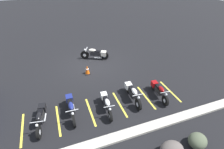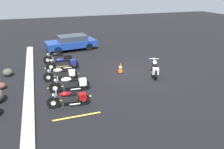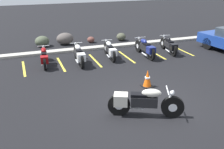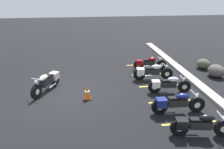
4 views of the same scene
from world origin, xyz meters
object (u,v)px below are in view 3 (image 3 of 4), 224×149
at_px(parked_bike_2, 110,50).
at_px(landscape_rock_1, 91,40).
at_px(landscape_rock_0, 42,41).
at_px(parked_bike_0, 44,57).
at_px(motorcycle_cream_featured, 142,102).
at_px(parked_bike_3, 146,48).
at_px(parked_bike_4, 169,45).
at_px(landscape_rock_3, 65,39).
at_px(landscape_rock_2, 121,37).
at_px(parked_bike_1, 79,54).
at_px(traffic_cone, 147,79).

height_order(parked_bike_2, landscape_rock_1, parked_bike_2).
relative_size(parked_bike_2, landscape_rock_1, 4.40).
bearing_deg(landscape_rock_0, parked_bike_0, -94.44).
height_order(parked_bike_0, landscape_rock_0, parked_bike_0).
relative_size(parked_bike_0, landscape_rock_0, 2.40).
distance_m(parked_bike_2, landscape_rock_1, 3.35).
bearing_deg(parked_bike_0, motorcycle_cream_featured, -153.60).
bearing_deg(parked_bike_3, landscape_rock_1, 27.96).
height_order(parked_bike_0, parked_bike_3, parked_bike_3).
distance_m(parked_bike_3, parked_bike_4, 1.49).
relative_size(motorcycle_cream_featured, parked_bike_3, 0.97).
height_order(parked_bike_2, landscape_rock_3, parked_bike_2).
height_order(parked_bike_2, parked_bike_4, parked_bike_4).
height_order(parked_bike_3, landscape_rock_2, parked_bike_3).
relative_size(landscape_rock_0, landscape_rock_1, 1.80).
xyz_separation_m(landscape_rock_0, landscape_rock_2, (4.81, -0.26, -0.07)).
distance_m(parked_bike_1, landscape_rock_1, 3.97).
xyz_separation_m(motorcycle_cream_featured, landscape_rock_1, (0.97, 8.96, -0.29)).
xyz_separation_m(parked_bike_1, parked_bike_2, (1.64, 0.28, -0.03)).
bearing_deg(parked_bike_4, traffic_cone, 148.05).
xyz_separation_m(parked_bike_1, parked_bike_4, (4.91, 0.11, -0.02)).
distance_m(parked_bike_3, landscape_rock_0, 6.05).
relative_size(motorcycle_cream_featured, parked_bike_2, 1.04).
height_order(parked_bike_4, traffic_cone, parked_bike_4).
bearing_deg(motorcycle_cream_featured, landscape_rock_2, 96.45).
bearing_deg(landscape_rock_0, parked_bike_3, -38.62).
height_order(landscape_rock_0, landscape_rock_2, landscape_rock_0).
distance_m(parked_bike_4, landscape_rock_0, 7.18).
distance_m(parked_bike_0, landscape_rock_1, 4.59).
bearing_deg(parked_bike_1, motorcycle_cream_featured, -170.01).
bearing_deg(parked_bike_1, parked_bike_2, -76.93).
relative_size(motorcycle_cream_featured, parked_bike_1, 0.97).
height_order(parked_bike_2, parked_bike_3, parked_bike_3).
distance_m(parked_bike_1, parked_bike_3, 3.44).
relative_size(motorcycle_cream_featured, parked_bike_4, 1.02).
bearing_deg(parked_bike_0, parked_bike_2, -84.93).
bearing_deg(landscape_rock_3, traffic_cone, -76.43).
height_order(parked_bike_1, landscape_rock_2, parked_bike_1).
distance_m(motorcycle_cream_featured, parked_bike_3, 5.98).
relative_size(parked_bike_2, traffic_cone, 3.04).
relative_size(parked_bike_0, landscape_rock_3, 1.97).
height_order(motorcycle_cream_featured, landscape_rock_3, motorcycle_cream_featured).
bearing_deg(landscape_rock_0, landscape_rock_2, -3.04).
relative_size(parked_bike_3, parked_bike_4, 1.06).
relative_size(motorcycle_cream_featured, parked_bike_0, 1.06).
height_order(parked_bike_1, parked_bike_3, parked_bike_3).
bearing_deg(parked_bike_0, landscape_rock_0, 0.77).
bearing_deg(landscape_rock_2, parked_bike_3, -91.43).
distance_m(parked_bike_0, parked_bike_1, 1.58).
relative_size(parked_bike_4, landscape_rock_3, 2.03).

